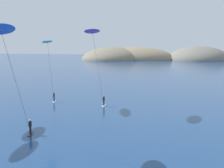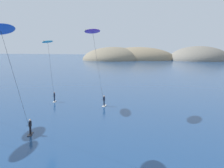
% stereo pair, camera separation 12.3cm
% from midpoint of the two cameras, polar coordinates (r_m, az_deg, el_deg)
% --- Properties ---
extents(headland_island, '(129.79, 61.52, 19.00)m').
position_cam_midpoint_polar(headland_island, '(198.68, 10.96, 4.85)').
color(headland_island, '#7A705B').
rests_on(headland_island, ground).
extents(kitesurfer_cyan, '(2.42, 6.92, 10.40)m').
position_cam_midpoint_polar(kitesurfer_cyan, '(44.96, -12.94, 7.28)').
color(kitesurfer_cyan, silver).
rests_on(kitesurfer_cyan, ground).
extents(kitesurfer_purple, '(1.93, 6.85, 11.93)m').
position_cam_midpoint_polar(kitesurfer_purple, '(40.58, -3.83, 9.08)').
color(kitesurfer_purple, silver).
rests_on(kitesurfer_purple, ground).
extents(kitesurfer_blue, '(1.69, 8.14, 11.44)m').
position_cam_midpoint_polar(kitesurfer_blue, '(26.57, -21.26, 8.38)').
color(kitesurfer_blue, '#2D2D33').
rests_on(kitesurfer_blue, ground).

